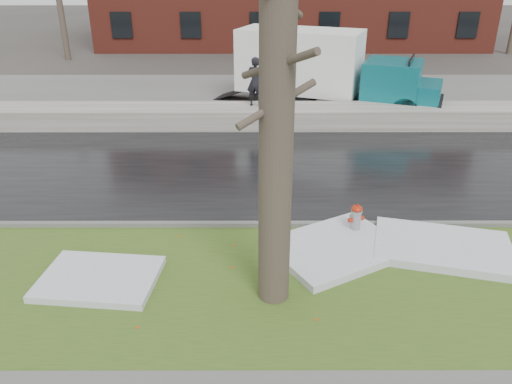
{
  "coord_description": "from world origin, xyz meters",
  "views": [
    {
      "loc": [
        -0.52,
        -9.17,
        5.73
      ],
      "look_at": [
        -0.5,
        0.83,
        1.0
      ],
      "focal_mm": 35.0,
      "sensor_mm": 36.0,
      "label": 1
    }
  ],
  "objects_px": {
    "fire_hydrant": "(356,219)",
    "worker": "(255,82)",
    "box_truck": "(323,68)",
    "tree": "(277,109)"
  },
  "relations": [
    {
      "from": "fire_hydrant",
      "to": "tree",
      "type": "xyz_separation_m",
      "value": [
        -1.91,
        -2.22,
        3.14
      ]
    },
    {
      "from": "fire_hydrant",
      "to": "worker",
      "type": "relative_size",
      "value": 0.43
    },
    {
      "from": "tree",
      "to": "box_truck",
      "type": "relative_size",
      "value": 0.76
    },
    {
      "from": "fire_hydrant",
      "to": "box_truck",
      "type": "relative_size",
      "value": 0.08
    },
    {
      "from": "fire_hydrant",
      "to": "worker",
      "type": "height_order",
      "value": "worker"
    },
    {
      "from": "tree",
      "to": "box_truck",
      "type": "height_order",
      "value": "tree"
    },
    {
      "from": "fire_hydrant",
      "to": "box_truck",
      "type": "distance_m",
      "value": 10.62
    },
    {
      "from": "tree",
      "to": "fire_hydrant",
      "type": "bearing_deg",
      "value": 49.34
    },
    {
      "from": "box_truck",
      "to": "tree",
      "type": "bearing_deg",
      "value": -79.35
    },
    {
      "from": "fire_hydrant",
      "to": "tree",
      "type": "bearing_deg",
      "value": -150.26
    }
  ]
}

